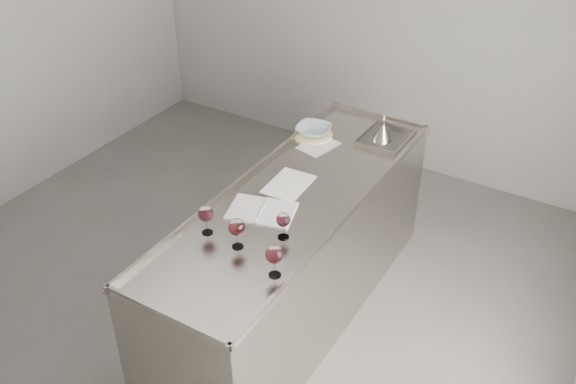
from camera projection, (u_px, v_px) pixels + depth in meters
The scene contains 12 objects.
room_shell at pixel (192, 127), 3.58m from camera, with size 4.54×5.04×2.84m.
counter at pixel (295, 256), 4.09m from camera, with size 0.77×2.42×0.97m.
wine_glass_left at pixel (206, 214), 3.46m from camera, with size 0.09×0.09×0.18m.
wine_glass_middle at pixel (237, 228), 3.36m from camera, with size 0.09×0.09×0.18m.
wine_glass_right at pixel (274, 255), 3.16m from camera, with size 0.09×0.09×0.18m.
wine_glass_small at pixel (283, 221), 3.43m from camera, with size 0.08×0.08×0.16m.
notebook at pixel (262, 211), 3.69m from camera, with size 0.43×0.35×0.02m.
loose_paper_top at pixel (289, 184), 3.93m from camera, with size 0.23×0.33×0.00m, color white.
loose_paper_under at pixel (318, 145), 4.33m from camera, with size 0.19×0.27×0.00m, color silver.
trivet at pixel (313, 135), 4.44m from camera, with size 0.27×0.27×0.02m, color beige.
ceramic_bowl at pixel (313, 130), 4.42m from camera, with size 0.24×0.24×0.06m, color #98AEB1.
wine_funnel at pixel (383, 132), 4.37m from camera, with size 0.14×0.14×0.20m.
Camera 1 is at (2.10, -2.44, 3.08)m, focal length 40.00 mm.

